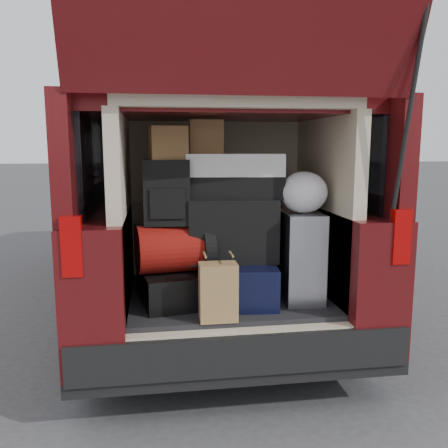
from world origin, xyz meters
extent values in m
plane|color=#363638|center=(0.00, 0.00, 0.00)|extent=(80.00, 80.00, 0.00)
cylinder|color=black|center=(-0.82, 0.40, 0.32)|extent=(0.24, 0.64, 0.64)
cylinder|color=black|center=(0.82, 0.40, 0.32)|extent=(0.24, 0.64, 0.64)
cylinder|color=black|center=(-0.82, 3.70, 0.32)|extent=(0.24, 0.64, 0.64)
cylinder|color=black|center=(0.82, 3.70, 0.32)|extent=(0.24, 0.64, 0.64)
cube|color=black|center=(0.00, 2.08, 0.26)|extent=(1.90, 4.85, 0.08)
cube|color=#510D0F|center=(-0.79, 2.08, 0.70)|extent=(0.33, 4.85, 0.80)
cube|color=#510D0F|center=(0.79, 2.08, 0.70)|extent=(0.33, 4.85, 0.80)
cube|color=#510D0F|center=(0.00, 2.08, 1.73)|extent=(1.82, 4.46, 0.10)
cube|color=black|center=(-0.88, 1.97, 1.44)|extent=(0.12, 4.25, 0.68)
cube|color=black|center=(0.88, 1.97, 1.44)|extent=(0.12, 4.25, 0.68)
cube|color=black|center=(0.00, -0.29, 0.40)|extent=(1.86, 0.16, 0.22)
cube|color=#990505|center=(-0.86, -0.33, 1.02)|extent=(0.10, 0.06, 0.30)
cube|color=#990505|center=(0.86, -0.33, 1.02)|extent=(0.10, 0.06, 0.30)
cube|color=black|center=(0.00, 0.28, 0.52)|extent=(1.24, 1.05, 0.06)
cube|color=beige|center=(-0.66, 0.28, 1.12)|extent=(0.08, 1.05, 1.15)
cube|color=beige|center=(0.66, 0.28, 1.12)|extent=(0.08, 1.05, 1.15)
cube|color=beige|center=(0.00, 0.83, 1.12)|extent=(1.34, 0.06, 1.15)
cube|color=beige|center=(0.00, 0.28, 1.73)|extent=(1.34, 1.05, 0.06)
cylinder|color=black|center=(0.84, -0.40, 1.65)|extent=(0.02, 0.90, 0.76)
cube|color=black|center=(0.00, 0.28, 0.28)|extent=(1.24, 1.05, 0.55)
cube|color=black|center=(-0.36, 0.16, 0.65)|extent=(0.44, 0.55, 0.20)
cube|color=black|center=(0.04, 0.15, 0.67)|extent=(0.52, 0.62, 0.25)
cube|color=white|center=(0.44, 0.09, 0.83)|extent=(0.25, 0.38, 0.55)
cube|color=tan|center=(-0.12, -0.19, 0.71)|extent=(0.21, 0.13, 0.32)
cube|color=maroon|center=(-0.34, 0.13, 0.89)|extent=(0.48, 0.36, 0.29)
cube|color=black|center=(0.02, 0.18, 0.99)|extent=(0.56, 0.36, 0.39)
cube|color=black|center=(-0.38, 0.13, 1.23)|extent=(0.28, 0.18, 0.39)
cube|color=white|center=(0.03, 0.21, 1.32)|extent=(0.63, 0.37, 0.27)
cube|color=brown|center=(-0.37, 0.16, 1.52)|extent=(0.23, 0.20, 0.19)
cube|color=brown|center=(-0.13, 0.26, 1.56)|extent=(0.21, 0.18, 0.20)
ellipsoid|color=white|center=(0.44, 0.06, 1.23)|extent=(0.33, 0.32, 0.25)
camera|label=1|loc=(-0.46, -2.68, 1.51)|focal=38.00mm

